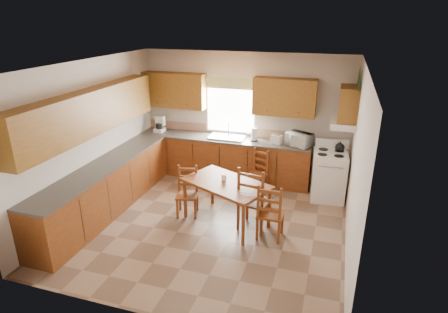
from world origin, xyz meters
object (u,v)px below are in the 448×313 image
(stove, at_px, (328,176))
(chair_near_right, at_px, (271,211))
(dining_table, at_px, (226,203))
(chair_far_right, at_px, (257,172))
(chair_near_left, at_px, (255,197))
(microwave, at_px, (299,139))
(chair_far_left, at_px, (187,192))

(stove, xyz_separation_m, chair_near_right, (-0.81, -1.71, 0.02))
(stove, height_order, dining_table, stove)
(stove, relative_size, chair_far_right, 1.05)
(dining_table, distance_m, chair_near_left, 0.53)
(chair_near_left, bearing_deg, microwave, -96.05)
(stove, distance_m, chair_far_right, 1.40)
(chair_near_right, bearing_deg, dining_table, -14.67)
(microwave, bearing_deg, chair_far_left, -110.16)
(dining_table, relative_size, chair_far_left, 1.60)
(dining_table, xyz_separation_m, chair_far_left, (-0.75, 0.05, 0.06))
(chair_near_left, distance_m, chair_far_right, 1.34)
(stove, distance_m, microwave, 0.93)
(stove, distance_m, chair_near_right, 1.89)
(microwave, bearing_deg, dining_table, -93.99)
(chair_near_left, bearing_deg, stove, -118.08)
(dining_table, height_order, chair_far_left, chair_far_left)
(microwave, xyz_separation_m, dining_table, (-0.98, -1.79, -0.67))
(dining_table, bearing_deg, chair_far_right, 103.80)
(stove, bearing_deg, chair_near_left, -132.22)
(chair_far_right, bearing_deg, chair_near_left, -57.44)
(chair_near_left, relative_size, chair_near_right, 1.16)
(chair_near_left, relative_size, chair_far_right, 1.27)
(microwave, xyz_separation_m, chair_far_right, (-0.74, -0.49, -0.61))
(stove, relative_size, microwave, 2.07)
(chair_far_right, bearing_deg, chair_far_left, -106.87)
(dining_table, height_order, chair_near_right, chair_near_right)
(chair_far_right, bearing_deg, stove, 29.06)
(dining_table, relative_size, chair_near_left, 1.27)
(microwave, height_order, chair_near_left, microwave)
(dining_table, xyz_separation_m, chair_near_left, (0.49, -0.00, 0.18))
(microwave, relative_size, dining_table, 0.31)
(dining_table, bearing_deg, microwave, 85.57)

